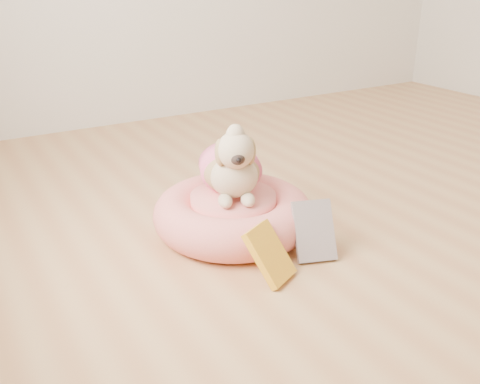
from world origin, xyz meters
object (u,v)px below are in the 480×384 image
dog (231,154)px  book_yellow (270,254)px  pet_bed (233,214)px  book_white (314,231)px

dog → book_yellow: (-0.07, -0.37, -0.22)m
dog → pet_bed: bearing=-85.5°
pet_bed → book_yellow: book_yellow is taller
pet_bed → book_yellow: size_ratio=3.04×
book_yellow → book_white: bearing=-14.8°
book_yellow → book_white: book_white is taller
pet_bed → dog: size_ratio=1.49×
pet_bed → book_white: (0.15, -0.30, 0.02)m
book_yellow → book_white: size_ratio=0.93×
pet_bed → book_white: book_white is taller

